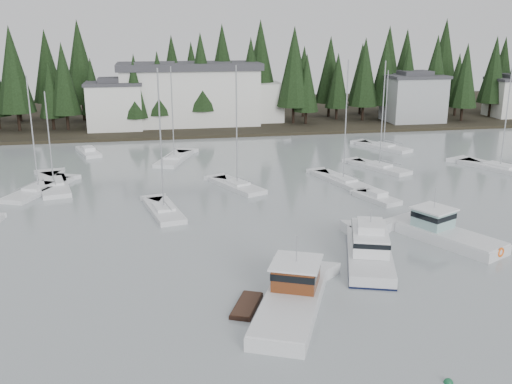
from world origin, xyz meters
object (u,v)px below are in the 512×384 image
(harbor_inn, at_px, (201,94))
(cabin_cruiser_center, at_px, (369,251))
(sailboat_12, at_px, (39,191))
(house_west, at_px, (115,105))
(lobster_boat_teal, at_px, (446,235))
(sailboat_7, at_px, (237,187))
(sailboat_0, at_px, (343,183))
(sailboat_11, at_px, (174,160))
(lobster_boat_brown, at_px, (290,300))
(sailboat_10, at_px, (54,186))
(sailboat_2, at_px, (383,148))
(sailboat_3, at_px, (379,168))
(house_east_a, at_px, (413,97))
(sailboat_5, at_px, (500,169))
(sailboat_9, at_px, (164,212))
(runabout_1, at_px, (377,199))
(runabout_3, at_px, (89,153))

(harbor_inn, distance_m, cabin_cruiser_center, 65.35)
(sailboat_12, bearing_deg, house_west, 13.95)
(lobster_boat_teal, distance_m, sailboat_7, 24.59)
(sailboat_0, bearing_deg, sailboat_11, 35.23)
(cabin_cruiser_center, bearing_deg, lobster_boat_brown, 148.73)
(sailboat_10, height_order, sailboat_11, sailboat_11)
(lobster_boat_teal, height_order, sailboat_10, sailboat_10)
(harbor_inn, xyz_separation_m, sailboat_2, (24.78, -25.04, -5.71))
(sailboat_3, xyz_separation_m, sailboat_11, (-25.42, 9.61, -0.02))
(lobster_boat_teal, distance_m, sailboat_12, 42.55)
(house_east_a, bearing_deg, sailboat_5, -97.81)
(cabin_cruiser_center, bearing_deg, sailboat_5, -29.45)
(harbor_inn, xyz_separation_m, lobster_boat_teal, (14.76, -62.27, -5.18))
(cabin_cruiser_center, xyz_separation_m, sailboat_0, (5.37, 21.85, -0.60))
(sailboat_0, bearing_deg, sailboat_9, 94.29)
(cabin_cruiser_center, bearing_deg, house_west, 38.14)
(sailboat_12, bearing_deg, sailboat_9, -103.13)
(sailboat_7, bearing_deg, runabout_1, -143.11)
(sailboat_3, distance_m, sailboat_5, 15.20)
(sailboat_12, bearing_deg, house_east_a, -35.36)
(sailboat_5, bearing_deg, sailboat_3, 53.45)
(house_west, xyz_separation_m, sailboat_0, (27.43, -39.57, -4.57))
(cabin_cruiser_center, xyz_separation_m, sailboat_3, (12.15, 27.65, -0.59))
(sailboat_9, xyz_separation_m, runabout_3, (-9.77, 29.16, 0.04))
(runabout_3, bearing_deg, lobster_boat_brown, -179.21)
(sailboat_5, distance_m, runabout_3, 55.52)
(house_east_a, relative_size, sailboat_5, 0.74)
(sailboat_0, bearing_deg, harbor_inn, 0.90)
(lobster_boat_teal, bearing_deg, house_west, 0.37)
(lobster_boat_teal, relative_size, sailboat_7, 0.68)
(sailboat_9, bearing_deg, house_west, -3.19)
(harbor_inn, bearing_deg, lobster_boat_brown, -90.76)
(house_west, height_order, sailboat_9, sailboat_9)
(lobster_boat_brown, distance_m, runabout_3, 53.28)
(sailboat_0, height_order, sailboat_12, sailboat_0)
(house_east_a, distance_m, sailboat_7, 54.74)
(sailboat_12, distance_m, runabout_1, 36.59)
(cabin_cruiser_center, bearing_deg, sailboat_3, -5.33)
(lobster_boat_brown, bearing_deg, sailboat_12, 57.19)
(sailboat_2, xyz_separation_m, sailboat_11, (-31.04, -2.47, -0.00))
(sailboat_0, relative_size, sailboat_10, 1.29)
(runabout_3, bearing_deg, sailboat_3, -131.27)
(harbor_inn, bearing_deg, sailboat_3, -62.69)
(lobster_boat_brown, relative_size, sailboat_7, 0.77)
(runabout_1, bearing_deg, sailboat_7, 41.74)
(lobster_boat_teal, distance_m, sailboat_10, 42.54)
(lobster_boat_teal, bearing_deg, runabout_1, -21.26)
(harbor_inn, bearing_deg, sailboat_12, -118.27)
(sailboat_9, bearing_deg, sailboat_12, 41.46)
(sailboat_0, xyz_separation_m, sailboat_7, (-12.33, 0.36, 0.01))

